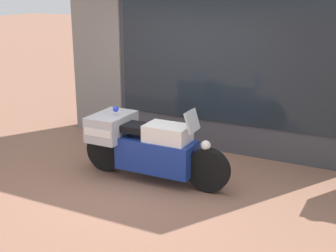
% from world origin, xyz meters
% --- Properties ---
extents(ground_plane, '(60.00, 60.00, 0.00)m').
position_xyz_m(ground_plane, '(0.00, 0.00, 0.00)').
color(ground_plane, '#8E604C').
extents(shop_building, '(5.21, 0.55, 3.68)m').
position_xyz_m(shop_building, '(-0.43, 2.00, 1.85)').
color(shop_building, '#424247').
rests_on(shop_building, ground).
extents(window_display, '(3.70, 0.30, 1.86)m').
position_xyz_m(window_display, '(0.46, 2.03, 0.45)').
color(window_display, slate).
rests_on(window_display, ground).
extents(paramedic_motorcycle, '(2.36, 0.77, 1.15)m').
position_xyz_m(paramedic_motorcycle, '(-0.13, 0.19, 0.54)').
color(paramedic_motorcycle, black).
rests_on(paramedic_motorcycle, ground).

